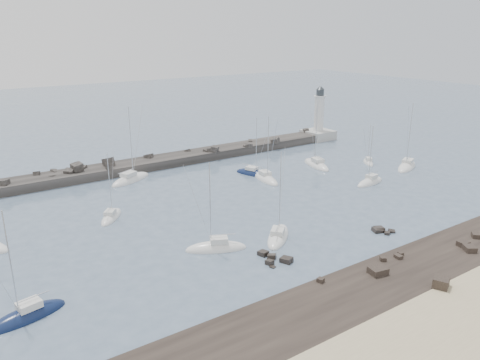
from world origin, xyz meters
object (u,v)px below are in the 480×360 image
Objects in this scene: sailboat_7 at (253,174)px; sailboat_11 at (368,163)px; sailboat_4 at (216,248)px; sailboat_10 at (407,167)px; sailboat_2 at (111,217)px; sailboat_3 at (131,180)px; sailboat_6 at (278,237)px; sailboat_9 at (316,165)px; lighthouse at (318,127)px; sailboat_8 at (370,183)px; sailboat_1 at (27,317)px; sailboat_5 at (266,179)px.

sailboat_11 is at bearing -16.12° from sailboat_7.
sailboat_4 is 0.89× the size of sailboat_10.
sailboat_2 is 0.72× the size of sailboat_3.
sailboat_3 is 56.70m from sailboat_10.
sailboat_10 is (52.97, 10.21, -0.01)m from sailboat_4.
sailboat_6 reaches higher than sailboat_11.
sailboat_4 is 0.88× the size of sailboat_9.
sailboat_2 is 19.88m from sailboat_4.
lighthouse is 1.12× the size of sailboat_4.
sailboat_6 is 0.90× the size of sailboat_10.
sailboat_6 is at bearing -118.93° from sailboat_7.
sailboat_2 is 56.65m from sailboat_11.
sailboat_8 is at bearing 10.97° from sailboat_4.
sailboat_11 is (-4.15, 6.80, -0.01)m from sailboat_10.
sailboat_1 is 44.60m from sailboat_3.
sailboat_10 is (-3.05, -30.31, -2.95)m from lighthouse.
lighthouse is 90.72m from sailboat_1.
sailboat_8 is at bearing 17.37° from sailboat_6.
sailboat_10 is 1.61× the size of sailboat_11.
lighthouse reaches higher than sailboat_1.
sailboat_10 is at bearing -7.56° from sailboat_2.
sailboat_10 is (29.51, -14.13, 0.01)m from sailboat_7.
sailboat_7 is at bearing -24.28° from sailboat_3.
sailboat_1 is 63.08m from sailboat_8.
lighthouse is 1.13× the size of sailboat_1.
sailboat_1 is 54.35m from sailboat_7.
sailboat_3 is at bearing 55.24° from sailboat_1.
sailboat_4 is 51.70m from sailboat_11.
lighthouse reaches higher than sailboat_4.
sailboat_8 is 0.82× the size of sailboat_10.
lighthouse is 1.21× the size of sailboat_8.
sailboat_1 is 32.88m from sailboat_6.
sailboat_8 is (29.43, 9.21, 0.01)m from sailboat_6.
sailboat_3 is 1.03× the size of sailboat_9.
lighthouse reaches higher than sailboat_9.
sailboat_2 is 61.31m from sailboat_10.
sailboat_8 is at bearing 9.03° from sailboat_1.
lighthouse is at bearing 6.62° from sailboat_3.
sailboat_3 is 25.94m from sailboat_5.
sailboat_8 is (15.01, -16.89, 0.01)m from sailboat_7.
sailboat_2 is 0.74× the size of sailboat_10.
sailboat_6 is at bearing -164.77° from sailboat_10.
sailboat_11 is at bearing 42.70° from sailboat_8.
sailboat_1 is 77.84m from sailboat_10.
sailboat_7 is at bearing 46.06° from sailboat_4.
sailboat_9 is at bearing -10.11° from sailboat_7.
sailboat_2 is 0.88× the size of sailboat_7.
sailboat_3 is 38.54m from sailboat_9.
sailboat_10 reaches higher than sailboat_2.
sailboat_9 reaches higher than sailboat_8.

